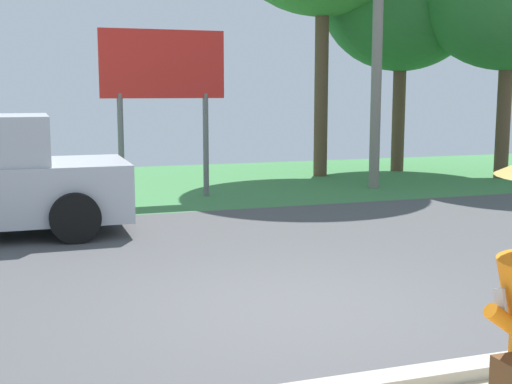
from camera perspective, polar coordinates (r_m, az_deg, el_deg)
ground_plane at (r=9.95m, az=-3.10°, el=-4.96°), size 40.00×22.00×0.20m
utility_pole at (r=16.13m, az=10.07°, el=11.81°), size 1.80×0.24×6.14m
roadside_billboard at (r=14.48m, az=-7.76°, el=9.52°), size 2.60×0.12×3.50m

